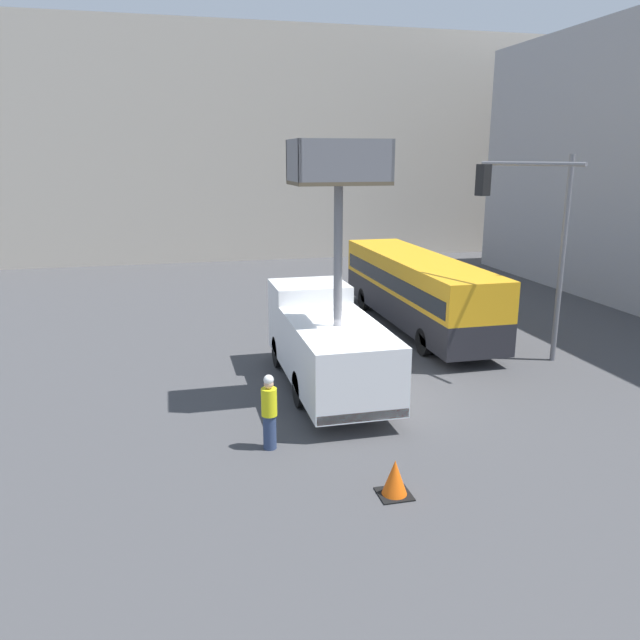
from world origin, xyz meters
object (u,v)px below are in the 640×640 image
Objects in this scene: city_bus at (416,286)px; road_worker_directing at (452,334)px; utility_truck at (327,337)px; traffic_light_pole at (538,227)px; traffic_cone_near_truck at (395,479)px; road_worker_near_truck at (269,412)px.

city_bus is 6.47× the size of road_worker_directing.
utility_truck is 4.14× the size of road_worker_directing.
city_bus is at bearing -66.60° from road_worker_directing.
traffic_light_pole is (7.05, 0.36, 3.08)m from utility_truck.
traffic_cone_near_truck is (-5.42, -12.28, -1.37)m from city_bus.
traffic_light_pole is 4.57m from road_worker_directing.
city_bus reaches higher than road_worker_directing.
road_worker_directing is (7.30, 5.41, -0.07)m from road_worker_near_truck.
traffic_light_pole is 3.94× the size of road_worker_directing.
traffic_cone_near_truck is at bearing 162.20° from city_bus.
city_bus is at bearing 66.21° from traffic_cone_near_truck.
city_bus is at bearing 107.88° from traffic_light_pole.
road_worker_near_truck is (-2.33, -3.64, -0.66)m from utility_truck.
traffic_light_pole is 10.86m from road_worker_near_truck.
road_worker_directing is at bearing 145.72° from traffic_light_pole.
utility_truck is at bearing 88.63° from traffic_cone_near_truck.
traffic_light_pole is at bearing 173.21° from road_worker_directing.
utility_truck is 5.33m from road_worker_directing.
city_bus is 4.22m from road_worker_directing.
city_bus is 6.05× the size of road_worker_near_truck.
traffic_light_pole reaches higher than road_worker_near_truck.
traffic_cone_near_truck is at bearing -136.87° from traffic_light_pole.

